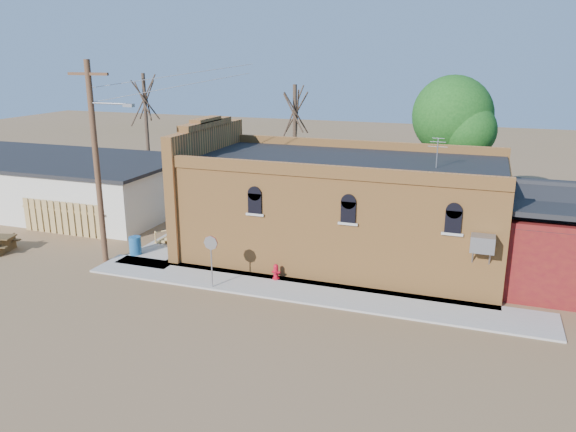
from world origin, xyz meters
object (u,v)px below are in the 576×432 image
(fire_hydrant, at_px, (276,272))
(utility_pole, at_px, (97,159))
(brick_bar, at_px, (337,208))
(trash_barrel, at_px, (135,245))
(stop_sign, at_px, (211,248))

(fire_hydrant, bearing_deg, utility_pole, 160.01)
(brick_bar, xyz_separation_m, fire_hydrant, (-1.59, -3.88, -1.93))
(fire_hydrant, height_order, trash_barrel, trash_barrel)
(stop_sign, bearing_deg, trash_barrel, 177.93)
(utility_pole, height_order, trash_barrel, utility_pole)
(stop_sign, bearing_deg, utility_pole, -169.65)
(fire_hydrant, xyz_separation_m, trash_barrel, (-7.35, 0.66, 0.10))
(brick_bar, xyz_separation_m, stop_sign, (-3.74, -5.49, -0.58))
(utility_pole, relative_size, trash_barrel, 10.48)
(trash_barrel, bearing_deg, stop_sign, -23.65)
(utility_pole, height_order, fire_hydrant, utility_pole)
(brick_bar, distance_m, stop_sign, 6.67)
(stop_sign, distance_m, trash_barrel, 5.81)
(fire_hydrant, bearing_deg, stop_sign, -166.03)
(brick_bar, bearing_deg, utility_pole, -156.31)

